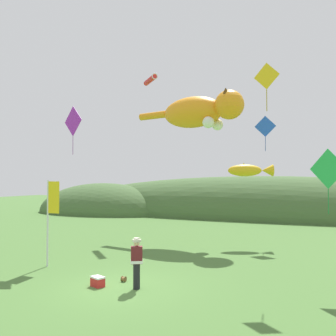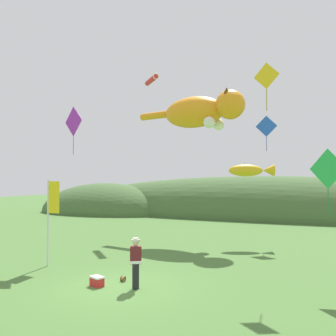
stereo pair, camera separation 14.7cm
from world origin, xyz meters
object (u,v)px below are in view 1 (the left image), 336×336
(festival_banner_pole, at_px, (51,210))
(kite_tube_streamer, at_px, (150,80))
(kite_diamond_blue, at_px, (265,127))
(kite_diamond_violet, at_px, (73,121))
(kite_fish_windsock, at_px, (250,170))
(kite_diamond_green, at_px, (328,169))
(kite_spool, at_px, (124,279))
(festival_attendant, at_px, (137,261))
(picnic_cooler, at_px, (98,281))
(kite_giant_cat, at_px, (200,112))
(kite_diamond_gold, at_px, (267,77))

(festival_banner_pole, bearing_deg, kite_tube_streamer, 92.93)
(kite_diamond_blue, distance_m, kite_diamond_violet, 11.87)
(kite_fish_windsock, height_order, kite_diamond_green, kite_diamond_green)
(kite_spool, xyz_separation_m, kite_diamond_violet, (-4.41, 2.56, 6.56))
(festival_banner_pole, relative_size, kite_fish_windsock, 1.37)
(festival_attendant, bearing_deg, kite_diamond_green, 26.63)
(festival_attendant, height_order, kite_fish_windsock, kite_fish_windsock)
(festival_attendant, relative_size, kite_diamond_green, 0.75)
(picnic_cooler, relative_size, kite_giant_cat, 0.07)
(kite_diamond_green, relative_size, kite_diamond_gold, 1.17)
(kite_spool, xyz_separation_m, picnic_cooler, (-0.53, -0.92, 0.08))
(kite_giant_cat, relative_size, kite_diamond_green, 3.35)
(kite_spool, bearing_deg, kite_diamond_green, 19.40)
(picnic_cooler, relative_size, kite_diamond_violet, 0.24)
(festival_attendant, height_order, festival_banner_pole, festival_banner_pole)
(kite_fish_windsock, bearing_deg, festival_attendant, -98.92)
(kite_diamond_blue, xyz_separation_m, kite_diamond_violet, (-7.77, -8.96, -0.46))
(kite_giant_cat, xyz_separation_m, kite_tube_streamer, (-4.02, 0.73, 2.72))
(festival_banner_pole, relative_size, kite_diamond_violet, 1.59)
(kite_diamond_blue, height_order, kite_diamond_violet, kite_diamond_blue)
(kite_spool, bearing_deg, picnic_cooler, -119.91)
(picnic_cooler, distance_m, kite_giant_cat, 14.33)
(kite_giant_cat, xyz_separation_m, kite_diamond_blue, (4.07, 0.61, -1.14))
(kite_fish_windsock, bearing_deg, kite_spool, -104.09)
(kite_diamond_green, bearing_deg, kite_diamond_gold, 157.52)
(kite_fish_windsock, bearing_deg, kite_giant_cat, 170.93)
(festival_attendant, height_order, kite_diamond_green, kite_diamond_green)
(kite_diamond_gold, bearing_deg, festival_attendant, -133.72)
(festival_attendant, bearing_deg, kite_diamond_blue, 78.47)
(festival_banner_pole, distance_m, kite_fish_windsock, 11.92)
(festival_banner_pole, distance_m, kite_diamond_green, 11.48)
(festival_attendant, height_order, kite_diamond_gold, kite_diamond_gold)
(festival_banner_pole, height_order, kite_fish_windsock, kite_fish_windsock)
(kite_spool, distance_m, kite_fish_windsock, 11.53)
(picnic_cooler, height_order, kite_fish_windsock, kite_fish_windsock)
(kite_spool, relative_size, kite_diamond_gold, 0.10)
(picnic_cooler, height_order, kite_diamond_green, kite_diamond_green)
(kite_spool, height_order, picnic_cooler, picnic_cooler)
(festival_attendant, distance_m, kite_spool, 1.37)
(kite_diamond_blue, bearing_deg, kite_diamond_green, -67.82)
(picnic_cooler, relative_size, kite_tube_streamer, 0.33)
(kite_fish_windsock, xyz_separation_m, kite_diamond_gold, (2.14, -6.95, 3.70))
(festival_banner_pole, height_order, kite_giant_cat, kite_giant_cat)
(kite_spool, distance_m, kite_diamond_violet, 8.31)
(festival_attendant, distance_m, kite_diamond_green, 7.62)
(kite_diamond_green, distance_m, kite_diamond_violet, 11.72)
(kite_spool, xyz_separation_m, festival_banner_pole, (-4.18, 0.77, 2.38))
(kite_giant_cat, bearing_deg, festival_banner_pole, -108.88)
(kite_spool, height_order, kite_fish_windsock, kite_fish_windsock)
(festival_banner_pole, height_order, kite_diamond_violet, kite_diamond_violet)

